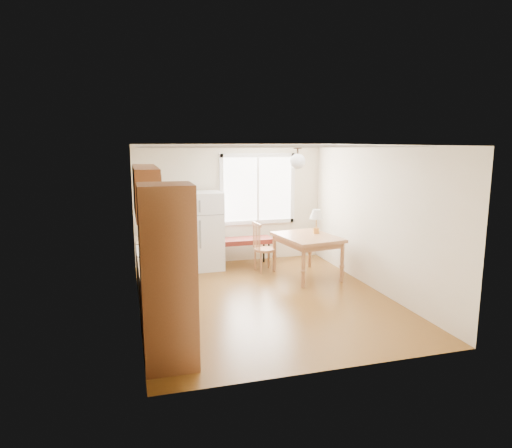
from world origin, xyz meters
name	(u,v)px	position (x,y,z in m)	size (l,w,h in m)	color
room_shell	(265,224)	(0.00, 0.00, 1.25)	(4.60, 5.60, 2.62)	#583412
kitchen_run	(159,267)	(-1.72, -0.63, 0.84)	(0.65, 3.40, 2.20)	brown
window_unit	(258,189)	(0.60, 2.47, 1.55)	(1.64, 0.05, 1.51)	white
pendant_light	(298,160)	(0.70, 0.40, 2.24)	(0.26, 0.26, 0.40)	black
refrigerator	(206,231)	(-0.61, 2.05, 0.78)	(0.66, 0.68, 1.57)	white
bench	(242,242)	(0.13, 2.03, 0.52)	(1.27, 0.47, 0.58)	#581B15
dining_table	(307,241)	(1.14, 0.98, 0.69)	(1.14, 1.40, 0.80)	#96603A
chair	(261,244)	(0.39, 1.54, 0.56)	(0.44, 0.43, 0.98)	#96603A
table_lamp	(316,216)	(1.39, 1.13, 1.14)	(0.27, 0.27, 0.47)	#BD873C
coffee_maker	(162,266)	(-1.72, -1.32, 1.04)	(0.25, 0.29, 0.38)	black
kettle	(159,262)	(-1.74, -0.92, 0.98)	(0.11, 0.11, 0.21)	red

